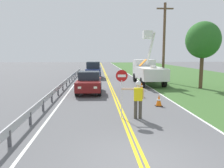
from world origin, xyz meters
name	(u,v)px	position (x,y,z in m)	size (l,w,h in m)	color
ground_plane	(142,162)	(0.00, 0.00, 0.00)	(160.00, 160.00, 0.00)	#5B5B5E
grass_verge_right	(202,79)	(11.60, 20.00, 0.00)	(16.00, 110.00, 0.01)	#3D662D
centerline_yellow_left	(107,80)	(-0.09, 20.00, 0.01)	(0.11, 110.00, 0.01)	yellow
centerline_yellow_right	(109,80)	(0.09, 20.00, 0.01)	(0.11, 110.00, 0.01)	yellow
edge_line_right	(138,80)	(3.60, 20.00, 0.01)	(0.12, 110.00, 0.01)	silver
edge_line_left	(77,80)	(-3.60, 20.00, 0.01)	(0.12, 110.00, 0.01)	silver
flagger_worker	(138,97)	(0.65, 4.22, 1.05)	(1.08, 0.30, 1.83)	#474238
stop_sign_paddle	(122,83)	(-0.11, 4.32, 1.71)	(0.56, 0.04, 2.33)	silver
utility_bucket_truck	(148,70)	(3.97, 16.51, 1.41)	(2.73, 6.83, 5.46)	silver
oncoming_sedan_nearest	(89,83)	(-1.90, 11.36, 0.83)	(1.99, 4.14, 1.70)	maroon
oncoming_suv_second	(93,70)	(-1.74, 22.33, 1.06)	(2.00, 4.65, 2.10)	navy
utility_pole_near	(164,42)	(5.99, 17.71, 4.41)	(1.80, 0.28, 8.46)	brown
traffic_cone_lead	(159,101)	(2.37, 6.63, 0.34)	(0.40, 0.40, 0.70)	orange
traffic_cone_mid	(141,92)	(1.88, 9.42, 0.34)	(0.40, 0.40, 0.70)	orange
traffic_cone_tail	(142,87)	(2.49, 12.26, 0.34)	(0.40, 0.40, 0.70)	orange
guardrail_left_shoulder	(68,80)	(-4.20, 16.22, 0.52)	(0.10, 32.00, 0.71)	#9EA0A3
roadside_tree_verge	(203,40)	(8.05, 13.10, 4.27)	(3.00, 3.00, 5.90)	brown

